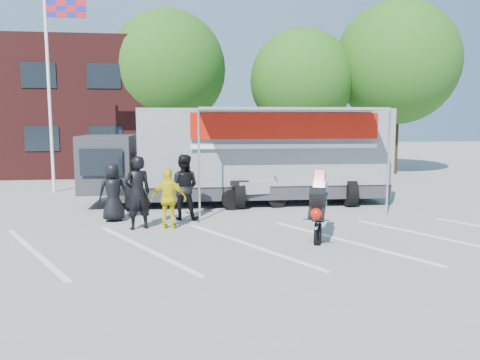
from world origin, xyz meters
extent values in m
plane|color=gray|center=(0.00, 0.00, 0.00)|extent=(100.00, 100.00, 0.00)
cube|color=white|center=(0.00, 1.00, 0.01)|extent=(18.09, 13.33, 0.01)
cube|color=#411615|center=(-10.00, 18.00, 3.50)|extent=(18.00, 8.00, 7.00)
cylinder|color=white|center=(-6.50, 10.00, 4.00)|extent=(0.12, 0.12, 8.00)
cube|color=red|center=(-5.70, 10.00, 7.30)|extent=(1.50, 0.04, 0.90)
cylinder|color=#382314|center=(-2.00, 16.00, 1.62)|extent=(0.50, 0.50, 3.24)
sphere|color=#1E5715|center=(-2.00, 16.00, 5.58)|extent=(6.12, 6.12, 6.12)
cylinder|color=#382314|center=(5.00, 15.00, 1.44)|extent=(0.50, 0.50, 2.88)
sphere|color=#1E5715|center=(5.00, 15.00, 4.96)|extent=(5.44, 5.44, 5.44)
cylinder|color=#382314|center=(10.00, 14.50, 1.71)|extent=(0.50, 0.50, 3.42)
sphere|color=#1E5715|center=(10.00, 14.50, 5.89)|extent=(6.46, 6.46, 6.46)
imported|color=black|center=(-3.29, 4.02, 0.84)|extent=(0.91, 0.68, 1.68)
imported|color=black|center=(-2.50, 2.93, 0.98)|extent=(0.84, 0.70, 1.96)
imported|color=black|center=(-1.29, 4.04, 0.95)|extent=(1.07, 0.92, 1.91)
imported|color=yellow|center=(-1.68, 2.87, 0.81)|extent=(1.00, 0.56, 1.62)
camera|label=1|loc=(-1.30, -9.54, 2.89)|focal=35.00mm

